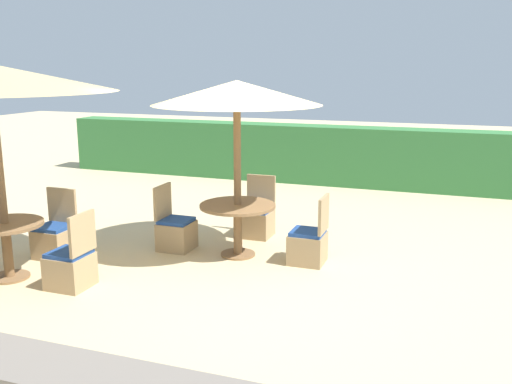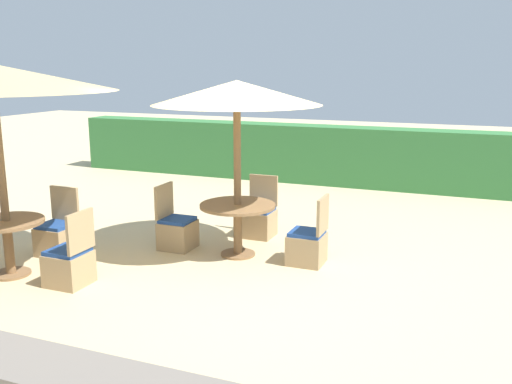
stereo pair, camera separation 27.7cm
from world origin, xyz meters
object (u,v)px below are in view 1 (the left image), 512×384
at_px(patio_chair_front_left_north, 55,238).
at_px(round_table_front_left, 6,237).
at_px(patio_chair_center_east, 309,244).
at_px(patio_chair_center_west, 176,231).
at_px(round_table_center, 238,216).
at_px(patio_chair_center_north, 257,220).
at_px(parasol_center, 237,94).
at_px(patio_chair_front_left_east, 71,266).

bearing_deg(patio_chair_front_left_north, round_table_front_left, 89.66).
distance_m(round_table_front_left, patio_chair_center_east, 3.83).
distance_m(patio_chair_front_left_north, patio_chair_center_west, 1.65).
relative_size(round_table_front_left, round_table_center, 0.88).
bearing_deg(patio_chair_front_left_north, patio_chair_center_north, -141.20).
relative_size(patio_chair_front_left_north, round_table_center, 0.89).
bearing_deg(patio_chair_front_left_north, patio_chair_center_west, -148.85).
bearing_deg(parasol_center, patio_chair_front_left_east, -129.34).
bearing_deg(patio_chair_center_east, parasol_center, 91.76).
bearing_deg(round_table_center, round_table_front_left, -143.06).
distance_m(patio_chair_front_left_east, patio_chair_center_north, 3.04).
xyz_separation_m(patio_chair_front_left_north, round_table_center, (2.36, 0.90, 0.31)).
height_order(patio_chair_front_left_east, patio_chair_center_west, same).
bearing_deg(patio_chair_center_west, parasol_center, 92.70).
bearing_deg(round_table_front_left, patio_chair_front_left_north, 89.66).
height_order(patio_chair_front_left_east, round_table_center, patio_chair_front_left_east).
distance_m(patio_chair_front_left_east, patio_chair_center_west, 1.78).
bearing_deg(patio_chair_center_north, round_table_front_left, 49.80).
distance_m(round_table_front_left, parasol_center, 3.41).
bearing_deg(patio_chair_front_left_north, patio_chair_center_east, -164.56).
height_order(parasol_center, round_table_center, parasol_center).
height_order(parasol_center, patio_chair_center_north, parasol_center).
distance_m(parasol_center, patio_chair_center_north, 2.19).
height_order(round_table_front_left, parasol_center, parasol_center).
relative_size(round_table_front_left, patio_chair_front_left_north, 0.98).
xyz_separation_m(parasol_center, patio_chair_center_west, (-0.95, -0.04, -1.97)).
height_order(patio_chair_front_left_east, patio_chair_center_east, same).
bearing_deg(patio_chair_front_left_north, parasol_center, -159.15).
bearing_deg(patio_chair_center_east, round_table_front_left, 118.22).
distance_m(patio_chair_center_east, patio_chair_center_west, 1.95).
distance_m(round_table_front_left, patio_chair_center_north, 3.58).
bearing_deg(round_table_front_left, patio_chair_center_west, 50.72).
xyz_separation_m(patio_chair_front_left_north, parasol_center, (2.36, 0.90, 1.97)).
bearing_deg(patio_chair_center_west, patio_chair_front_left_north, -58.85).
bearing_deg(round_table_front_left, patio_chair_center_east, 28.22).
bearing_deg(patio_chair_center_north, parasol_center, 93.43).
xyz_separation_m(parasol_center, patio_chair_center_east, (1.01, 0.03, -1.97)).
relative_size(parasol_center, patio_chair_center_east, 2.58).
bearing_deg(patio_chair_front_left_east, round_table_center, -39.34).
xyz_separation_m(parasol_center, round_table_center, (-0.00, 0.00, -1.66)).
height_order(patio_chair_front_left_north, round_table_center, patio_chair_front_left_north).
distance_m(patio_chair_front_left_north, patio_chair_center_north, 2.95).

